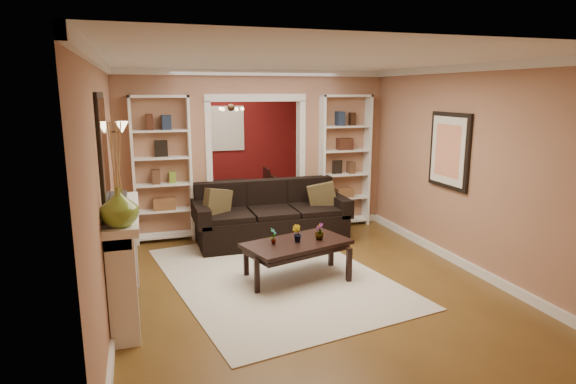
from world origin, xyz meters
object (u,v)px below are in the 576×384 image
object	(u,v)px
bookshelf_left	(162,170)
bookshelf_right	(344,161)
dining_table	(233,198)
sofa	(271,213)
fireplace	(126,262)
coffee_table	(297,260)

from	to	relation	value
bookshelf_left	bookshelf_right	bearing A→B (deg)	0.00
bookshelf_left	dining_table	distance (m)	2.28
sofa	fireplace	world-z (taller)	fireplace
fireplace	bookshelf_left	bearing A→B (deg)	77.95
sofa	bookshelf_right	xyz separation A→B (m)	(1.49, 0.58, 0.68)
coffee_table	dining_table	bearing A→B (deg)	74.87
coffee_table	dining_table	xyz separation A→B (m)	(-0.09, 3.73, 0.02)
fireplace	dining_table	world-z (taller)	fireplace
coffee_table	dining_table	world-z (taller)	dining_table
bookshelf_right	dining_table	distance (m)	2.46
coffee_table	sofa	bearing A→B (deg)	69.59
sofa	fireplace	distance (m)	2.90
coffee_table	bookshelf_right	size ratio (longest dim) A/B	0.57
dining_table	sofa	bearing A→B (deg)	-174.66
sofa	dining_table	world-z (taller)	sofa
dining_table	fireplace	bearing A→B (deg)	154.52
coffee_table	fireplace	world-z (taller)	fireplace
bookshelf_left	bookshelf_right	size ratio (longest dim) A/B	1.00
bookshelf_right	fireplace	world-z (taller)	bookshelf_right
coffee_table	bookshelf_left	xyz separation A→B (m)	(-1.50, 2.18, 0.90)
bookshelf_left	dining_table	xyz separation A→B (m)	(1.41, 1.55, -0.89)
sofa	dining_table	xyz separation A→B (m)	(-0.20, 2.13, -0.21)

